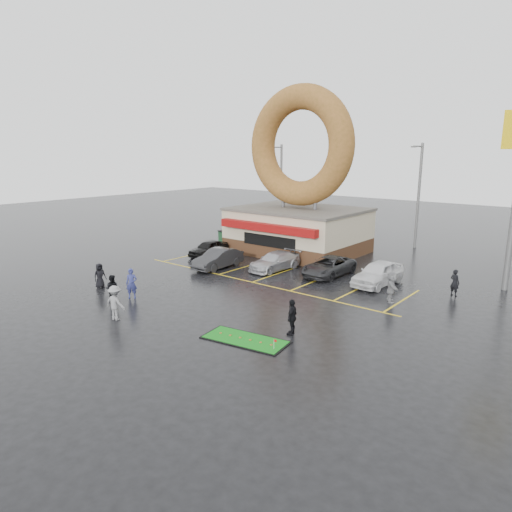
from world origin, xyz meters
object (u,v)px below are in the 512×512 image
Objects in this scene: streetlight_left at (281,186)px; person_cameraman at (292,317)px; car_black at (209,248)px; car_dgrey at (218,259)px; car_silver at (275,261)px; car_grey at (329,266)px; donut_shop at (299,199)px; dumpster at (229,239)px; car_white at (378,273)px; person_blue at (132,284)px; putting_green at (245,340)px; streetlight_mid at (418,193)px.

streetlight_left is 28.05m from person_cameraman.
car_black is at bearing -79.53° from streetlight_left.
streetlight_left is 2.12× the size of car_dgrey.
car_silver is 0.94× the size of car_grey.
donut_shop is 8.47m from car_black.
donut_shop is 7.36m from dumpster.
car_dgrey is 11.32m from car_white.
car_grey is at bearing 1.05° from dumpster.
donut_shop reaches higher than person_blue.
person_blue reaches higher than car_dgrey.
car_white reaches higher than putting_green.
streetlight_left is 2.07× the size of car_silver.
car_silver is 2.48× the size of person_blue.
car_dgrey is 0.92× the size of car_grey.
streetlight_left reaches higher than person_blue.
car_black is 2.21× the size of person_cameraman.
streetlight_left is 2.18× the size of putting_green.
streetlight_mid is at bearing 60.52° from car_dgrey.
donut_shop reaches higher than putting_green.
car_white reaches higher than car_silver.
donut_shop is at bearing -44.78° from streetlight_left.
car_grey is 12.25m from dumpster.
donut_shop is at bearing 48.24° from car_black.
person_cameraman is (9.98, -15.03, -3.61)m from donut_shop.
car_black is at bearing 142.46° from car_dgrey.
car_dgrey is 13.12m from person_cameraman.
person_blue reaches higher than person_cameraman.
car_white is (9.53, -4.97, -3.71)m from donut_shop.
streetlight_left is 14.04m from streetlight_mid.
car_dgrey is 2.36× the size of dumpster.
streetlight_mid is 13.76m from car_white.
person_blue is 0.97× the size of dumpster.
person_blue is 10.31m from person_cameraman.
car_black reaches higher than putting_green.
person_cameraman is at bearing -24.39° from dumpster.
car_silver is at bearing -11.53° from dumpster.
person_cameraman is (10.20, 1.47, -0.02)m from person_blue.
donut_shop is 7.50× the size of dumpster.
car_white is 1.08× the size of putting_green.
donut_shop is at bearing -161.61° from person_cameraman.
car_black is 6.81m from car_silver.
streetlight_left reaches higher than car_white.
car_silver is 3.92m from car_grey.
car_white is (7.33, 1.12, 0.13)m from car_silver.
person_cameraman reaches higher than car_white.
streetlight_mid is 2.07× the size of car_silver.
car_silver is at bearing -162.73° from car_grey.
person_blue is at bearing -53.62° from dumpster.
car_silver is 1.06× the size of putting_green.
car_white is at bearing 167.36° from person_cameraman.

